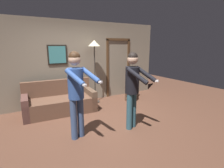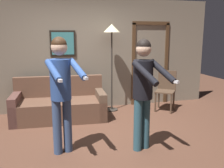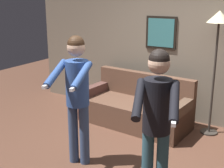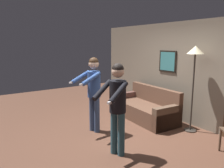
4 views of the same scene
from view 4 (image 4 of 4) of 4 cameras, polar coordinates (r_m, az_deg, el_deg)
ground_plane at (r=4.92m, az=2.35°, el=-14.01°), size 12.00×12.00×0.00m
back_wall_assembly at (r=5.93m, az=18.04°, el=2.82°), size 6.40×0.10×2.60m
couch at (r=6.08m, az=8.77°, el=-6.48°), size 1.96×0.99×0.87m
torchiere_lamp at (r=5.26m, az=20.85°, el=6.18°), size 0.37×0.37×1.99m
person_standing_left at (r=4.99m, az=-4.88°, el=-0.85°), size 0.54×0.74×1.74m
person_standing_right at (r=3.91m, az=1.36°, el=-4.40°), size 0.57×0.67×1.71m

